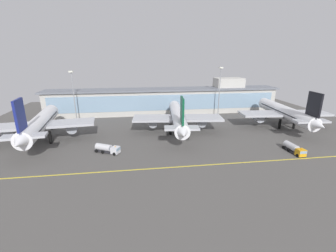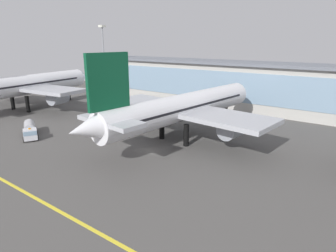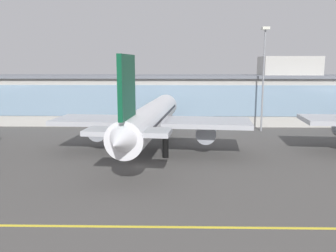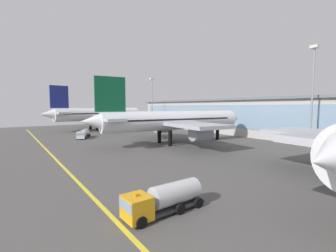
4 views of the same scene
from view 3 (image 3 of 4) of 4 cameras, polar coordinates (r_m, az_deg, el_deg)
name	(u,v)px [view 3 (image 3 of 4)]	position (r m, az deg, el deg)	size (l,w,h in m)	color
ground_plane	(141,167)	(59.91, -4.39, -6.59)	(180.00, 180.00, 0.00)	#514F4C
taxiway_centreline_stripe	(121,227)	(39.45, -7.57, -15.61)	(144.00, 0.50, 0.01)	yellow
terminal_building	(161,98)	(102.60, -1.12, 4.50)	(130.23, 14.00, 19.11)	beige
airliner_near_right	(151,119)	(68.03, -2.77, 1.15)	(38.36, 51.79, 18.21)	black
apron_light_mast_centre	(264,65)	(93.42, 15.04, 9.38)	(1.80, 1.80, 25.94)	gray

